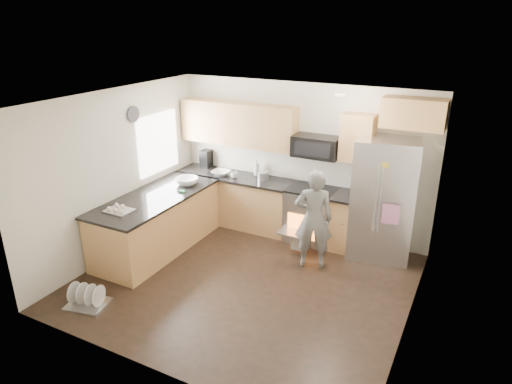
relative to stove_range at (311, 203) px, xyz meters
The scene contains 8 objects.
ground 1.86m from the stove_range, 101.69° to the right, with size 4.50×4.50×0.00m, color black.
room_shell 1.99m from the stove_range, 103.00° to the right, with size 4.54×4.04×2.62m.
back_cabinet_run 0.98m from the stove_range, behind, with size 4.45×0.64×2.50m.
peninsula 2.55m from the stove_range, 145.55° to the right, with size 0.96×2.36×1.04m.
stove_range is the anchor object (origin of this frame).
refrigerator 1.18m from the stove_range, ahead, with size 1.05×0.88×1.91m.
person 0.88m from the stove_range, 67.57° to the right, with size 0.57×0.37×1.55m, color slate.
dish_rack 3.75m from the stove_range, 121.37° to the right, with size 0.59×0.52×0.32m.
Camera 1 is at (2.75, -4.98, 3.59)m, focal length 32.00 mm.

